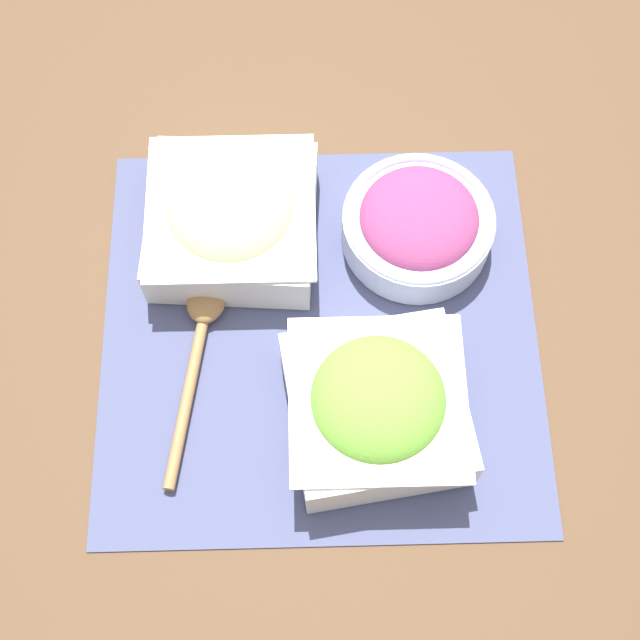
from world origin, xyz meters
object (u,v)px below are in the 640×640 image
Objects in this scene: onion_bowl at (418,224)px; wooden_spoon at (200,332)px; cucumber_bowl at (232,218)px; lettuce_bowl at (377,406)px.

wooden_spoon is (-0.23, -0.11, -0.02)m from onion_bowl.
cucumber_bowl is 0.80× the size of wooden_spoon.
lettuce_bowl reaches higher than wooden_spoon.
cucumber_bowl is at bearing 74.03° from wooden_spoon.
onion_bowl is 0.26m from wooden_spoon.
onion_bowl is (0.06, 0.21, -0.01)m from lettuce_bowl.
lettuce_bowl is at bearing -56.29° from cucumber_bowl.
wooden_spoon is (-0.18, 0.10, -0.03)m from lettuce_bowl.
lettuce_bowl is 0.26m from cucumber_bowl.
cucumber_bowl is 0.13m from wooden_spoon.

